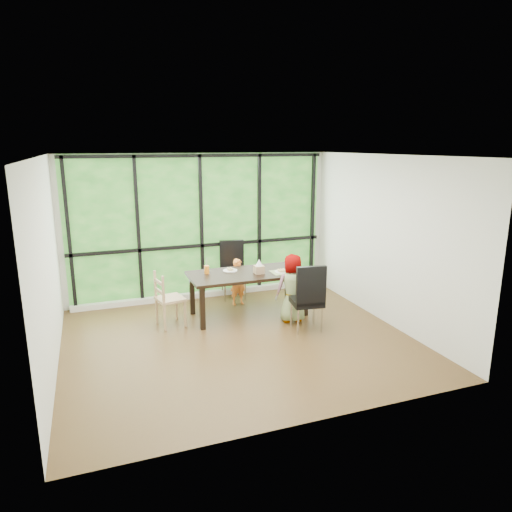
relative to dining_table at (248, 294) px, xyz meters
name	(u,v)px	position (x,y,z in m)	size (l,w,h in m)	color
ground	(239,340)	(-0.49, -0.96, -0.38)	(5.00, 5.00, 0.00)	black
back_wall	(201,227)	(-0.49, 1.29, 0.98)	(5.00, 5.00, 0.00)	silver
foliage_backdrop	(201,227)	(-0.49, 1.27, 0.98)	(4.80, 0.02, 2.65)	#1A4D19
window_mullions	(202,227)	(-0.49, 1.23, 0.98)	(4.80, 0.06, 2.65)	black
window_sill	(204,294)	(-0.49, 1.19, -0.33)	(4.80, 0.12, 0.10)	silver
dining_table	(248,294)	(0.00, 0.00, 0.00)	(1.99, 0.94, 0.75)	black
chair_window_leather	(233,270)	(0.03, 0.94, 0.17)	(0.46, 0.46, 1.08)	black
chair_interior_leather	(307,297)	(0.64, -0.93, 0.17)	(0.46, 0.46, 1.08)	black
chair_end_beech	(170,299)	(-1.33, -0.02, 0.08)	(0.42, 0.40, 0.90)	tan
child_toddler	(238,282)	(0.00, 0.56, 0.05)	(0.31, 0.20, 0.85)	orange
child_older	(293,288)	(0.59, -0.52, 0.19)	(0.55, 0.36, 1.13)	slate
placemat	(284,272)	(0.58, -0.19, 0.38)	(0.44, 0.32, 0.01)	tan
plate_far	(230,271)	(-0.26, 0.20, 0.38)	(0.25, 0.25, 0.02)	white
plate_near	(282,272)	(0.53, -0.18, 0.38)	(0.25, 0.25, 0.02)	white
orange_cup	(207,270)	(-0.67, 0.18, 0.44)	(0.08, 0.08, 0.13)	orange
green_cup	(299,268)	(0.83, -0.25, 0.44)	(0.08, 0.08, 0.13)	#51D13A
white_mug	(296,265)	(0.90, 0.06, 0.41)	(0.08, 0.08, 0.08)	white
tissue_box	(259,270)	(0.15, -0.11, 0.44)	(0.15, 0.15, 0.13)	tan
crepe_rolls_far	(230,269)	(-0.26, 0.20, 0.41)	(0.10, 0.12, 0.04)	tan
crepe_rolls_near	(282,270)	(0.53, -0.18, 0.41)	(0.15, 0.12, 0.04)	tan
straw_white	(207,263)	(-0.67, 0.18, 0.55)	(0.01, 0.01, 0.20)	white
straw_pink	(300,262)	(0.83, -0.25, 0.54)	(0.01, 0.01, 0.20)	pink
tissue	(259,263)	(0.15, -0.11, 0.56)	(0.12, 0.12, 0.11)	white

